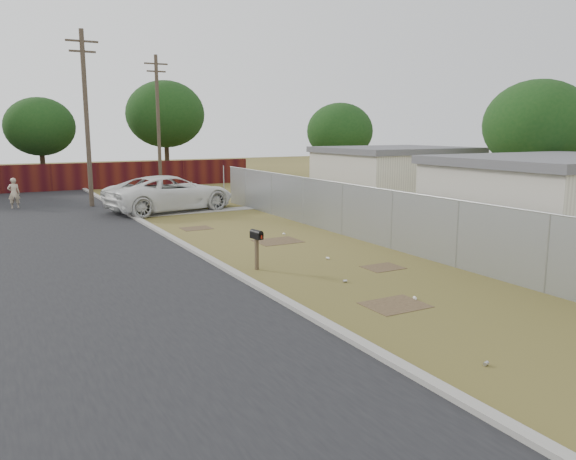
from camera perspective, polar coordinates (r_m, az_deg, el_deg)
ground at (r=17.76m, az=2.58°, el=-2.92°), size 120.00×120.00×0.00m
street at (r=23.30m, az=-22.70°, el=-0.51°), size 15.10×60.00×0.12m
chainlink_fence at (r=20.17m, az=8.68°, el=0.87°), size 0.10×27.06×2.02m
privacy_fence at (r=40.02m, az=-24.35°, el=4.81°), size 30.00×0.12×1.80m
utility_poles at (r=35.86m, az=-20.46°, el=10.63°), size 12.60×8.24×9.00m
houses at (r=26.00m, az=17.53°, el=4.28°), size 9.30×17.24×3.10m
horizon_trees at (r=39.59m, az=-14.51°, el=10.74°), size 33.32×31.94×7.78m
mailbox at (r=16.19m, az=-3.21°, el=-0.84°), size 0.24×0.52×1.18m
pickup_truck at (r=28.63m, az=-11.83°, el=3.69°), size 6.89×4.26×1.78m
pedestrian at (r=32.08m, az=-26.08°, el=3.37°), size 0.59×0.39×1.59m
scattered_litter at (r=15.63m, az=6.69°, el=-4.64°), size 2.82×12.55×0.07m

